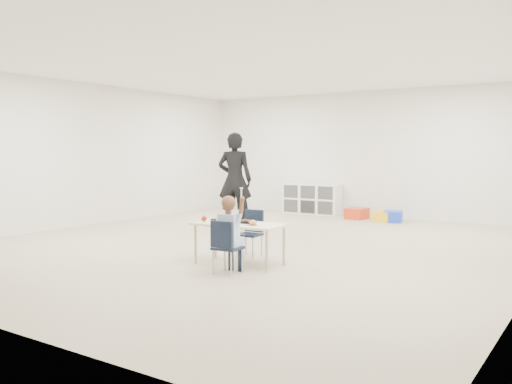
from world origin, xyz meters
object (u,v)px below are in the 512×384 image
Objects in this scene: table at (239,244)px; adult at (235,180)px; cubby_shelf at (312,199)px; chair_near at (228,247)px; child at (228,231)px.

adult reaches higher than table.
adult is at bearing 122.60° from table.
table is 0.86× the size of cubby_shelf.
table is 0.66× the size of adult.
cubby_shelf is at bearing 104.60° from table.
chair_near is 0.46× the size of cubby_shelf.
child reaches higher than cubby_shelf.
table is 1.88× the size of chair_near.
child is at bearing 0.00° from chair_near.
table is at bearing 106.30° from chair_near.
adult is (-2.33, 3.37, 0.59)m from chair_near.
child is at bearing 103.58° from adult.
chair_near is 0.19m from child.
table is 3.64m from adult.
adult reaches higher than child.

